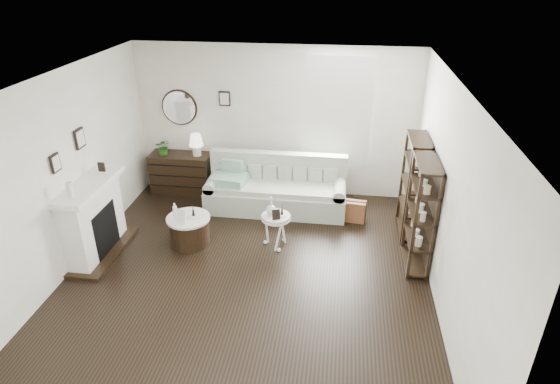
# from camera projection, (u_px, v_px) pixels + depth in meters

# --- Properties ---
(room) EXTENTS (5.50, 5.50, 5.50)m
(room) POSITION_uv_depth(u_px,v_px,m) (317.00, 111.00, 8.09)
(room) COLOR black
(room) RESTS_ON ground
(fireplace) EXTENTS (0.50, 1.40, 1.84)m
(fireplace) POSITION_uv_depth(u_px,v_px,m) (94.00, 221.00, 6.81)
(fireplace) COLOR white
(fireplace) RESTS_ON ground
(shelf_unit_far) EXTENTS (0.30, 0.80, 1.60)m
(shelf_unit_far) POSITION_uv_depth(u_px,v_px,m) (413.00, 187.00, 7.23)
(shelf_unit_far) COLOR black
(shelf_unit_far) RESTS_ON ground
(shelf_unit_near) EXTENTS (0.30, 0.80, 1.60)m
(shelf_unit_near) POSITION_uv_depth(u_px,v_px,m) (421.00, 215.00, 6.44)
(shelf_unit_near) COLOR black
(shelf_unit_near) RESTS_ON ground
(sofa) EXTENTS (2.41, 0.83, 0.94)m
(sofa) POSITION_uv_depth(u_px,v_px,m) (276.00, 191.00, 8.19)
(sofa) COLOR #A5B09D
(sofa) RESTS_ON ground
(quilt) EXTENTS (0.61, 0.53, 0.14)m
(quilt) POSITION_uv_depth(u_px,v_px,m) (230.00, 179.00, 8.07)
(quilt) COLOR #268D68
(quilt) RESTS_ON sofa
(suitcase) EXTENTS (0.56, 0.24, 0.36)m
(suitcase) POSITION_uv_depth(u_px,v_px,m) (349.00, 211.00, 7.83)
(suitcase) COLOR brown
(suitcase) RESTS_ON ground
(dresser) EXTENTS (1.12, 0.48, 0.75)m
(dresser) POSITION_uv_depth(u_px,v_px,m) (182.00, 173.00, 8.73)
(dresser) COLOR black
(dresser) RESTS_ON ground
(table_lamp) EXTENTS (0.30, 0.30, 0.41)m
(table_lamp) POSITION_uv_depth(u_px,v_px,m) (196.00, 145.00, 8.44)
(table_lamp) COLOR white
(table_lamp) RESTS_ON dresser
(potted_plant) EXTENTS (0.32, 0.29, 0.30)m
(potted_plant) POSITION_uv_depth(u_px,v_px,m) (164.00, 147.00, 8.49)
(potted_plant) COLOR #225819
(potted_plant) RESTS_ON dresser
(drum_table) EXTENTS (0.66, 0.66, 0.46)m
(drum_table) POSITION_uv_depth(u_px,v_px,m) (189.00, 230.00, 7.18)
(drum_table) COLOR black
(drum_table) RESTS_ON ground
(pedestal_table) EXTENTS (0.44, 0.44, 0.53)m
(pedestal_table) POSITION_uv_depth(u_px,v_px,m) (276.00, 218.00, 7.00)
(pedestal_table) COLOR white
(pedestal_table) RESTS_ON ground
(eiffel_drum) EXTENTS (0.12, 0.12, 0.19)m
(eiffel_drum) POSITION_uv_depth(u_px,v_px,m) (193.00, 211.00, 7.06)
(eiffel_drum) COLOR black
(eiffel_drum) RESTS_ON drum_table
(bottle_drum) EXTENTS (0.06, 0.06, 0.27)m
(bottle_drum) POSITION_uv_depth(u_px,v_px,m) (175.00, 211.00, 6.97)
(bottle_drum) COLOR silver
(bottle_drum) RESTS_ON drum_table
(card_frame_drum) EXTENTS (0.17, 0.11, 0.21)m
(card_frame_drum) POSITION_uv_depth(u_px,v_px,m) (181.00, 216.00, 6.89)
(card_frame_drum) COLOR silver
(card_frame_drum) RESTS_ON drum_table
(eiffel_ped) EXTENTS (0.12, 0.12, 0.17)m
(eiffel_ped) POSITION_uv_depth(u_px,v_px,m) (282.00, 210.00, 6.95)
(eiffel_ped) COLOR black
(eiffel_ped) RESTS_ON pedestal_table
(flask_ped) EXTENTS (0.15, 0.15, 0.29)m
(flask_ped) POSITION_uv_depth(u_px,v_px,m) (271.00, 206.00, 6.94)
(flask_ped) COLOR silver
(flask_ped) RESTS_ON pedestal_table
(card_frame_ped) EXTENTS (0.13, 0.08, 0.16)m
(card_frame_ped) POSITION_uv_depth(u_px,v_px,m) (276.00, 215.00, 6.84)
(card_frame_ped) COLOR black
(card_frame_ped) RESTS_ON pedestal_table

